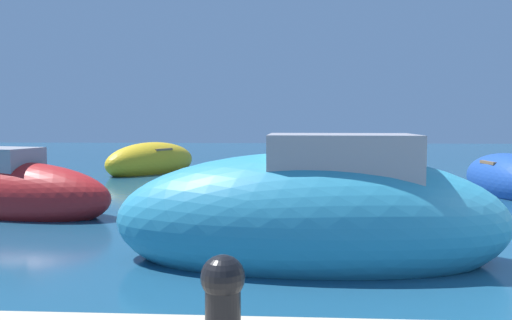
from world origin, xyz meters
TOP-DOWN VIEW (x-y plane):
  - moored_boat_0 at (-9.67, 14.07)m, footprint 3.62×4.83m
  - moored_boat_1 at (1.65, 8.68)m, footprint 1.98×4.07m
  - moored_boat_2 at (-10.39, 4.96)m, footprint 5.04×2.75m
  - moored_boat_3 at (-4.08, 1.53)m, footprint 5.74×2.42m
  - moored_boat_5 at (-2.78, 12.03)m, footprint 2.54×4.04m
  - mooring_bollard at (-4.87, -2.62)m, footprint 0.30×0.30m

SIDE VIEW (x-z plane):
  - moored_boat_5 at x=-2.78m, z-range -0.27..0.97m
  - moored_boat_1 at x=1.65m, z-range -0.32..1.13m
  - moored_boat_0 at x=-9.67m, z-range -0.34..1.18m
  - moored_boat_2 at x=-10.39m, z-range -0.41..1.36m
  - moored_boat_3 at x=-4.08m, z-range -0.53..1.77m
  - mooring_bollard at x=-4.87m, z-range 0.54..1.19m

